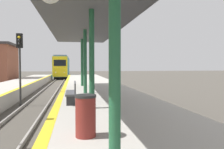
% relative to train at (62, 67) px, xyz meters
% --- Properties ---
extents(train, '(2.67, 17.24, 4.48)m').
position_rel_train_xyz_m(train, '(0.00, 0.00, 0.00)').
color(train, black).
rests_on(train, ground).
extents(signal_mid, '(0.36, 0.31, 4.56)m').
position_rel_train_xyz_m(signal_mid, '(-0.96, -33.42, 0.90)').
color(signal_mid, '#2D2D2D').
rests_on(signal_mid, ground).
extents(station_canopy, '(4.17, 19.05, 4.01)m').
position_rel_train_xyz_m(station_canopy, '(3.03, -37.02, 2.45)').
color(station_canopy, '#1E5133').
rests_on(station_canopy, platform_right).
extents(trash_bin, '(0.50, 0.50, 0.98)m').
position_rel_train_xyz_m(trash_bin, '(2.61, -42.79, -0.89)').
color(trash_bin, maroon).
rests_on(trash_bin, platform_right).
extents(bench, '(0.44, 1.82, 0.92)m').
position_rel_train_xyz_m(bench, '(2.28, -37.97, -0.89)').
color(bench, '#4C4C51').
rests_on(bench, platform_right).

